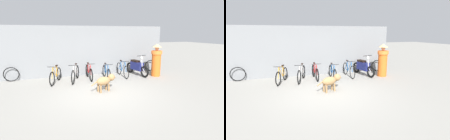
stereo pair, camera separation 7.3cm
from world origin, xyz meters
The scene contains 12 objects.
ground_plane centered at (0.00, 0.00, 0.00)m, with size 60.00×60.00×0.00m, color gray.
shop_wall_back centered at (0.00, 3.39, 1.34)m, with size 9.12×0.20×2.68m.
bicycle_0 centered at (-1.68, 2.22, 0.35)m, with size 0.62×1.56×0.84m.
bicycle_1 centered at (-0.77, 2.24, 0.35)m, with size 0.63×1.69×0.86m.
bicycle_2 centered at (-0.07, 2.40, 0.35)m, with size 0.46×1.65×0.85m.
bicycle_3 centered at (0.77, 2.13, 0.34)m, with size 0.46×1.64×0.82m.
bicycle_4 centered at (1.74, 2.37, 0.37)m, with size 0.46×1.71×0.88m.
motorcycle centered at (2.62, 2.42, 0.46)m, with size 0.61×1.91×1.14m.
stray_dog centered at (0.20, 0.35, 0.44)m, with size 1.13×0.58×0.67m.
person_in_robes centered at (3.51, 1.90, 0.89)m, with size 0.76×0.76×1.74m.
spare_tire_left centered at (3.86, 3.14, 0.34)m, with size 0.67×0.05×0.67m.
spare_tire_right centered at (-3.72, 3.14, 0.35)m, with size 0.70×0.10×0.70m.
Camera 2 is at (-1.60, -6.18, 2.34)m, focal length 28.00 mm.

